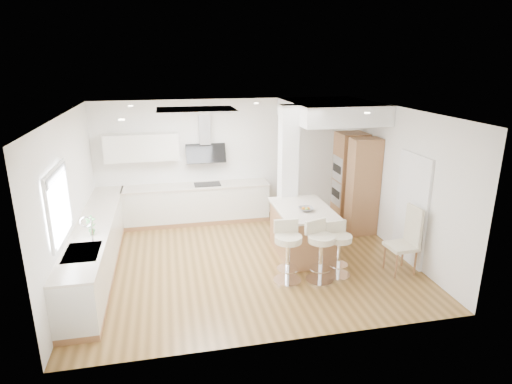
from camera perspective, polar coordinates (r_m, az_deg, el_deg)
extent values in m
plane|color=olive|center=(8.24, -1.23, -9.06)|extent=(6.00, 6.00, 0.00)
cube|color=white|center=(8.24, -1.23, -9.06)|extent=(6.00, 5.00, 0.02)
cube|color=white|center=(10.10, -3.94, 4.37)|extent=(6.00, 0.04, 2.80)
cube|color=white|center=(7.78, -23.58, -1.08)|extent=(0.04, 5.00, 2.80)
cube|color=white|center=(8.76, 18.38, 1.46)|extent=(0.04, 5.00, 2.80)
cube|color=white|center=(7.92, -7.99, 10.74)|extent=(1.40, 0.95, 0.05)
cube|color=white|center=(7.92, -7.99, 10.64)|extent=(1.25, 0.80, 0.03)
cylinder|color=white|center=(8.82, -16.38, 10.95)|extent=(0.10, 0.10, 0.02)
cylinder|color=white|center=(6.84, -17.48, 9.17)|extent=(0.10, 0.10, 0.02)
cylinder|color=white|center=(8.99, 0.03, 11.74)|extent=(0.10, 0.10, 0.02)
cylinder|color=white|center=(8.95, 10.34, 11.45)|extent=(0.10, 0.10, 0.02)
cylinder|color=white|center=(7.59, 14.61, 10.15)|extent=(0.10, 0.10, 0.02)
cube|color=white|center=(6.86, -24.90, -1.41)|extent=(0.03, 1.15, 0.95)
cube|color=white|center=(6.72, -25.36, 2.68)|extent=(0.04, 1.28, 0.06)
cube|color=white|center=(7.02, -24.30, -5.31)|extent=(0.04, 1.28, 0.06)
cube|color=white|center=(6.29, -25.95, -3.16)|extent=(0.04, 0.06, 0.95)
cube|color=white|center=(7.42, -23.85, 0.08)|extent=(0.04, 0.06, 0.95)
cube|color=#A0A3A8|center=(6.74, -25.15, 2.07)|extent=(0.03, 1.18, 0.14)
cube|color=#4E463D|center=(8.38, 20.05, -2.29)|extent=(0.02, 0.90, 2.00)
cube|color=white|center=(8.37, 19.96, -2.30)|extent=(0.05, 1.00, 2.10)
cube|color=#A06E44|center=(8.44, -20.14, -9.16)|extent=(0.60, 4.50, 0.10)
cube|color=silver|center=(8.26, -20.45, -6.48)|extent=(0.60, 4.50, 0.76)
cube|color=beige|center=(8.12, -20.75, -3.89)|extent=(0.63, 4.50, 0.04)
cube|color=#A2A2A6|center=(6.97, -22.18, -7.47)|extent=(0.50, 0.75, 0.02)
cube|color=#A2A2A6|center=(6.83, -22.38, -8.48)|extent=(0.40, 0.34, 0.10)
cube|color=#A2A2A6|center=(7.16, -21.90, -7.24)|extent=(0.40, 0.34, 0.10)
cylinder|color=white|center=(7.15, -21.02, -5.06)|extent=(0.02, 0.02, 0.36)
torus|color=white|center=(7.10, -21.73, -3.74)|extent=(0.18, 0.02, 0.18)
imported|color=#4E944B|center=(7.49, -21.15, -4.19)|extent=(0.17, 0.12, 0.33)
cube|color=#A06E44|center=(10.14, -7.74, -3.69)|extent=(3.30, 0.60, 0.10)
cube|color=silver|center=(9.99, -7.84, -1.39)|extent=(3.30, 0.60, 0.76)
cube|color=beige|center=(9.87, -7.94, 0.81)|extent=(3.33, 0.63, 0.04)
cube|color=black|center=(9.89, -6.50, 1.04)|extent=(0.60, 0.40, 0.01)
cube|color=silver|center=(9.78, -14.98, 5.78)|extent=(1.60, 0.34, 0.60)
cube|color=#A2A2A6|center=(9.81, -6.87, 8.36)|extent=(0.25, 0.18, 0.70)
cube|color=black|center=(9.83, -6.71, 5.12)|extent=(0.90, 0.26, 0.44)
cube|color=white|center=(8.84, 4.26, 2.47)|extent=(0.35, 0.35, 2.80)
cube|color=white|center=(9.38, 9.94, 10.59)|extent=(1.78, 2.20, 0.40)
cube|color=#A06E44|center=(9.99, 12.36, 1.77)|extent=(0.62, 0.62, 2.10)
cube|color=#A06E44|center=(9.38, 14.08, 0.64)|extent=(0.62, 0.40, 2.10)
cube|color=#A2A2A6|center=(9.80, 10.80, 3.09)|extent=(0.02, 0.55, 0.55)
cube|color=#A2A2A6|center=(9.96, 10.61, -0.15)|extent=(0.02, 0.55, 0.55)
cube|color=black|center=(9.80, 10.75, 3.09)|extent=(0.01, 0.45, 0.18)
cube|color=black|center=(9.95, 10.56, -0.15)|extent=(0.01, 0.45, 0.18)
cube|color=#A06E44|center=(8.37, 6.21, -5.32)|extent=(0.95, 1.47, 0.90)
cube|color=beige|center=(8.20, 6.32, -2.28)|extent=(1.04, 1.56, 0.04)
imported|color=gray|center=(8.04, 6.67, -2.28)|extent=(0.27, 0.27, 0.07)
sphere|color=orange|center=(8.06, 6.96, -2.24)|extent=(0.07, 0.07, 0.07)
sphere|color=orange|center=(8.05, 6.34, -2.23)|extent=(0.07, 0.07, 0.07)
sphere|color=#84A737|center=(8.01, 6.77, -2.36)|extent=(0.07, 0.07, 0.07)
cylinder|color=white|center=(7.54, 4.19, -11.66)|extent=(0.50, 0.50, 0.03)
cylinder|color=white|center=(7.36, 4.26, -9.16)|extent=(0.08, 0.08, 0.71)
cylinder|color=white|center=(7.43, 4.23, -10.14)|extent=(0.39, 0.39, 0.02)
cylinder|color=beige|center=(7.19, 4.33, -6.27)|extent=(0.48, 0.48, 0.11)
cube|color=beige|center=(7.29, 4.03, -4.54)|extent=(0.42, 0.07, 0.24)
cylinder|color=white|center=(7.61, 8.46, -11.49)|extent=(0.61, 0.61, 0.03)
cylinder|color=white|center=(7.44, 8.58, -9.03)|extent=(0.10, 0.10, 0.71)
cylinder|color=white|center=(7.51, 8.53, -10.00)|extent=(0.47, 0.47, 0.02)
cylinder|color=beige|center=(7.28, 8.72, -6.17)|extent=(0.58, 0.58, 0.11)
cube|color=beige|center=(7.34, 7.92, -4.54)|extent=(0.41, 0.19, 0.24)
cylinder|color=white|center=(7.83, 10.80, -10.79)|extent=(0.48, 0.48, 0.03)
cylinder|color=white|center=(7.68, 10.94, -8.59)|extent=(0.08, 0.08, 0.65)
cylinder|color=white|center=(7.73, 10.89, -9.45)|extent=(0.37, 0.37, 0.01)
cylinder|color=beige|center=(7.52, 11.10, -6.06)|extent=(0.46, 0.46, 0.10)
cube|color=beige|center=(7.59, 10.60, -4.58)|extent=(0.38, 0.09, 0.22)
cube|color=beige|center=(8.03, 18.77, -6.88)|extent=(0.50, 0.50, 0.06)
cube|color=beige|center=(8.02, 20.26, -4.40)|extent=(0.08, 0.44, 0.76)
cylinder|color=#A06E44|center=(7.90, 18.19, -9.34)|extent=(0.04, 0.04, 0.46)
cylinder|color=#A06E44|center=(8.18, 16.75, -8.25)|extent=(0.04, 0.04, 0.46)
cylinder|color=#A06E44|center=(8.11, 20.45, -8.89)|extent=(0.04, 0.04, 0.46)
cylinder|color=#A06E44|center=(8.38, 18.96, -7.84)|extent=(0.04, 0.04, 0.46)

